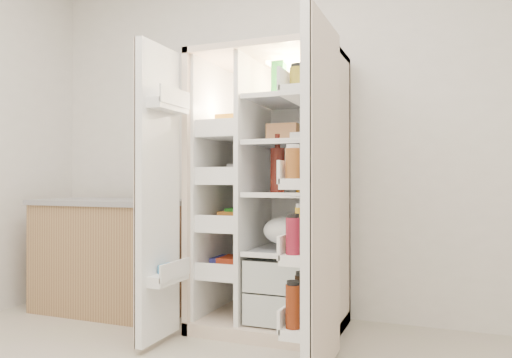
% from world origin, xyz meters
% --- Properties ---
extents(wall_back, '(4.00, 0.02, 2.70)m').
position_xyz_m(wall_back, '(0.00, 2.00, 1.35)').
color(wall_back, white).
rests_on(wall_back, floor).
extents(refrigerator, '(0.92, 0.70, 1.80)m').
position_xyz_m(refrigerator, '(0.02, 1.65, 0.74)').
color(refrigerator, beige).
rests_on(refrigerator, floor).
extents(freezer_door, '(0.15, 0.40, 1.72)m').
position_xyz_m(freezer_door, '(-0.49, 1.05, 0.89)').
color(freezer_door, white).
rests_on(freezer_door, floor).
extents(fridge_door, '(0.17, 0.58, 1.72)m').
position_xyz_m(fridge_door, '(0.49, 0.96, 0.87)').
color(fridge_door, white).
rests_on(fridge_door, floor).
extents(kitchen_counter, '(1.14, 0.61, 0.83)m').
position_xyz_m(kitchen_counter, '(-1.22, 1.57, 0.41)').
color(kitchen_counter, '#A18150').
rests_on(kitchen_counter, floor).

